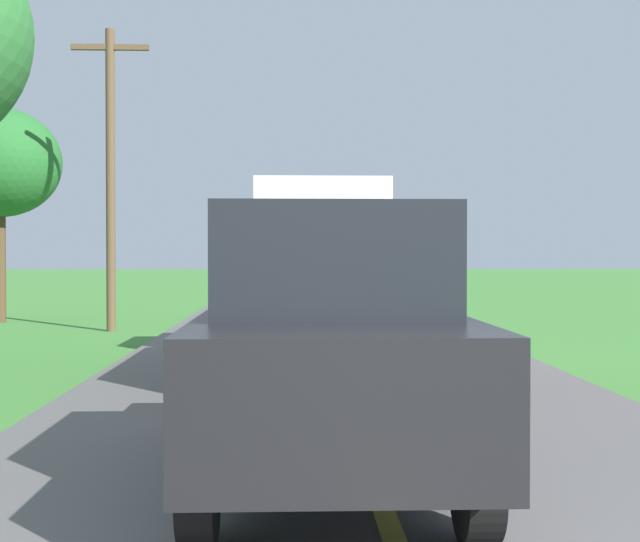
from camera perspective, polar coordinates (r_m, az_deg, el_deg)
banana_truck_near at (r=12.75m, az=0.27°, el=0.11°), size 2.38×5.82×2.80m
utility_pole_roadside at (r=19.61m, az=-13.72°, el=6.56°), size 1.70×0.20×6.65m
following_car at (r=5.98m, az=0.57°, el=-4.81°), size 1.74×4.10×1.92m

